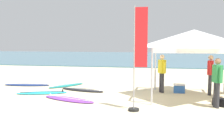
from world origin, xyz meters
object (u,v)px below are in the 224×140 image
surfboard_navy (27,85)px  person_green (217,79)px  surfboard_teal (66,85)px  surfboard_purple (69,99)px  person_red (210,72)px  surfboard_cyan (42,93)px  person_yellow (162,71)px  cooler_box (179,88)px  banner_flag (138,63)px  gear_bag_near_tent (222,102)px  surfboard_black (82,90)px  canopy_tent (194,39)px

surfboard_navy → person_green: bearing=-18.0°
surfboard_navy → surfboard_teal: same height
surfboard_purple → person_red: size_ratio=1.45×
surfboard_cyan → surfboard_purple: (1.61, -0.96, -0.00)m
surfboard_navy → person_green: size_ratio=1.46×
person_yellow → cooler_box: size_ratio=3.42×
surfboard_navy → surfboard_teal: (2.13, 0.23, 0.00)m
surfboard_purple → person_yellow: (3.55, 2.30, 0.95)m
surfboard_navy → surfboard_purple: same height
surfboard_purple → banner_flag: (2.81, -1.09, 1.54)m
person_yellow → gear_bag_near_tent: bearing=-45.2°
surfboard_cyan → surfboard_purple: size_ratio=0.91×
surfboard_teal → person_green: 7.48m
surfboard_black → banner_flag: size_ratio=0.69×
surfboard_purple → person_green: person_green is taller
surfboard_teal → banner_flag: (4.11, -4.11, 1.54)m
surfboard_teal → person_yellow: bearing=-8.5°
surfboard_teal → gear_bag_near_tent: size_ratio=3.47×
canopy_tent → gear_bag_near_tent: bearing=-53.0°
person_yellow → surfboard_cyan: bearing=-165.5°
banner_flag → gear_bag_near_tent: size_ratio=5.67×
surfboard_cyan → gear_bag_near_tent: (7.30, -0.82, 0.10)m
surfboard_cyan → surfboard_navy: (-1.82, 1.83, -0.00)m
canopy_tent → surfboard_cyan: 6.82m
canopy_tent → banner_flag: 3.24m
surfboard_purple → person_green: bearing=-1.0°
surfboard_cyan → cooler_box: 6.10m
canopy_tent → person_red: canopy_tent is taller
canopy_tent → person_green: size_ratio=1.88×
canopy_tent → surfboard_black: 5.45m
canopy_tent → surfboard_navy: (-8.21, 1.44, -2.35)m
canopy_tent → surfboard_teal: 6.73m
person_green → surfboard_navy: bearing=162.0°
canopy_tent → surfboard_purple: canopy_tent is taller
surfboard_navy → gear_bag_near_tent: (9.12, -2.65, 0.10)m
person_green → person_yellow: bearing=128.3°
surfboard_cyan → gear_bag_near_tent: gear_bag_near_tent is taller
surfboard_cyan → surfboard_purple: 1.87m
banner_flag → cooler_box: (1.51, 3.47, -1.38)m
surfboard_cyan → cooler_box: (5.93, 1.42, 0.16)m
surfboard_cyan → person_red: (7.19, 1.18, 0.95)m
cooler_box → surfboard_purple: bearing=-151.2°
person_green → gear_bag_near_tent: person_green is taller
surfboard_purple → cooler_box: bearing=28.8°
person_red → person_yellow: same height
person_red → gear_bag_near_tent: 2.18m
canopy_tent → person_red: 1.80m
surfboard_black → canopy_tent: bearing=-7.5°
surfboard_navy → cooler_box: cooler_box is taller
surfboard_black → surfboard_teal: same height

